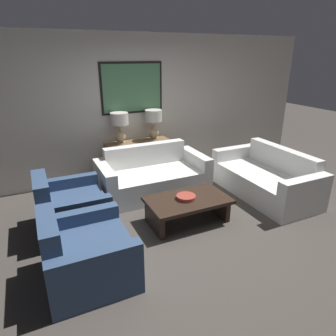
% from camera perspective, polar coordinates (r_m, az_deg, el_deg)
% --- Properties ---
extents(ground_plane, '(20.00, 20.00, 0.00)m').
position_cam_1_polar(ground_plane, '(4.19, 4.81, -12.21)').
color(ground_plane, '#3D3833').
extents(back_wall, '(7.74, 0.12, 2.65)m').
position_cam_1_polar(back_wall, '(5.79, -6.88, 11.31)').
color(back_wall, beige).
rests_on(back_wall, ground_plane).
extents(console_table, '(1.21, 0.35, 0.75)m').
position_cam_1_polar(console_table, '(5.80, -5.66, 1.57)').
color(console_table, brown).
rests_on(console_table, ground_plane).
extents(table_lamp_left, '(0.32, 0.32, 0.56)m').
position_cam_1_polar(table_lamp_left, '(5.50, -9.20, 8.37)').
color(table_lamp_left, tan).
rests_on(table_lamp_left, console_table).
extents(table_lamp_right, '(0.32, 0.32, 0.56)m').
position_cam_1_polar(table_lamp_right, '(5.71, -2.78, 9.08)').
color(table_lamp_right, tan).
rests_on(table_lamp_right, console_table).
extents(couch_by_back_wall, '(1.85, 0.92, 0.78)m').
position_cam_1_polar(couch_by_back_wall, '(5.22, -3.00, -1.77)').
color(couch_by_back_wall, silver).
rests_on(couch_by_back_wall, ground_plane).
extents(couch_by_side, '(0.92, 1.85, 0.78)m').
position_cam_1_polar(couch_by_side, '(5.40, 18.12, -2.04)').
color(couch_by_side, silver).
rests_on(couch_by_side, ground_plane).
extents(coffee_table, '(1.16, 0.70, 0.37)m').
position_cam_1_polar(coffee_table, '(4.31, 3.75, -6.96)').
color(coffee_table, black).
rests_on(coffee_table, ground_plane).
extents(decorative_bowl, '(0.27, 0.27, 0.05)m').
position_cam_1_polar(decorative_bowl, '(4.24, 3.44, -5.54)').
color(decorative_bowl, '#93382D').
rests_on(decorative_bowl, coffee_table).
extents(armchair_near_back_wall, '(0.90, 0.98, 0.81)m').
position_cam_1_polar(armchair_near_back_wall, '(4.37, -18.15, -7.50)').
color(armchair_near_back_wall, navy).
rests_on(armchair_near_back_wall, ground_plane).
extents(armchair_near_camera, '(0.90, 0.98, 0.81)m').
position_cam_1_polar(armchair_near_camera, '(3.43, -15.45, -15.70)').
color(armchair_near_camera, navy).
rests_on(armchair_near_camera, ground_plane).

